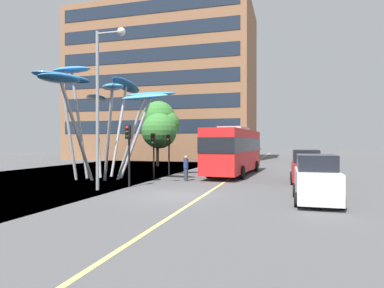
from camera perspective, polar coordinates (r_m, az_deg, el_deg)
ground at (r=17.22m, az=-5.10°, el=-8.66°), size 120.00×240.00×0.10m
red_bus at (r=27.58m, az=7.16°, el=-0.80°), size 3.32×11.33×3.86m
leaf_sculpture at (r=25.11m, az=-14.73°, el=8.55°), size 9.55×11.79×8.34m
traffic_light_kerb_near at (r=19.95m, az=-10.72°, el=0.27°), size 0.28×0.42×3.62m
traffic_light_kerb_far at (r=24.48m, az=-6.58°, el=-0.30°), size 0.28×0.42×3.27m
traffic_light_island_mid at (r=27.38m, az=-3.98°, el=-0.26°), size 0.28×0.42×3.25m
car_parked_near at (r=15.76m, az=20.27°, el=-5.71°), size 1.90×4.29×2.09m
car_parked_mid at (r=23.10m, az=18.69°, el=-3.78°), size 1.93×4.16×2.15m
street_lamp at (r=19.26m, az=-14.79°, el=8.91°), size 1.77×0.44×8.81m
tree_pavement_near at (r=37.68m, az=-5.49°, el=3.01°), size 4.48×5.25×7.32m
tree_pavement_far at (r=48.90m, az=-1.02°, el=2.83°), size 4.13×5.01×6.94m
pedestrian at (r=22.93m, az=-1.04°, el=-4.10°), size 0.34×0.34×1.74m
backdrop_building at (r=54.98m, az=-4.71°, el=9.73°), size 27.97×14.68×23.28m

